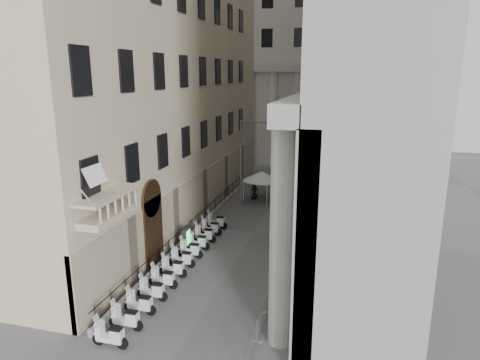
% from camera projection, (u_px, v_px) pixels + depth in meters
% --- Properties ---
extents(left_building, '(5.00, 36.00, 34.00)m').
position_uv_depth(left_building, '(170.00, 5.00, 33.26)').
color(left_building, '#C3B796').
rests_on(left_building, ground).
extents(far_building, '(22.00, 10.00, 30.00)m').
position_uv_depth(far_building, '(304.00, 48.00, 56.28)').
color(far_building, beige).
rests_on(far_building, ground).
extents(iron_fence, '(0.30, 28.00, 1.40)m').
position_uv_depth(iron_fence, '(197.00, 232.00, 32.89)').
color(iron_fence, black).
rests_on(iron_fence, ground).
extents(blue_awning, '(1.60, 3.00, 3.00)m').
position_uv_depth(blue_awning, '(316.00, 209.00, 38.30)').
color(blue_awning, navy).
rests_on(blue_awning, ground).
extents(flag, '(1.00, 1.40, 8.20)m').
position_uv_depth(flag, '(108.00, 327.00, 20.63)').
color(flag, '#9E0C11').
rests_on(flag, ground).
extents(scooter_0, '(1.40, 0.56, 1.50)m').
position_uv_depth(scooter_0, '(111.00, 347.00, 19.14)').
color(scooter_0, white).
rests_on(scooter_0, ground).
extents(scooter_1, '(1.40, 0.56, 1.50)m').
position_uv_depth(scooter_1, '(127.00, 329.00, 20.45)').
color(scooter_1, white).
rests_on(scooter_1, ground).
extents(scooter_2, '(1.40, 0.56, 1.50)m').
position_uv_depth(scooter_2, '(141.00, 314.00, 21.77)').
color(scooter_2, white).
rests_on(scooter_2, ground).
extents(scooter_3, '(1.40, 0.56, 1.50)m').
position_uv_depth(scooter_3, '(153.00, 300.00, 23.08)').
color(scooter_3, white).
rests_on(scooter_3, ground).
extents(scooter_4, '(1.40, 0.56, 1.50)m').
position_uv_depth(scooter_4, '(164.00, 288.00, 24.40)').
color(scooter_4, white).
rests_on(scooter_4, ground).
extents(scooter_5, '(1.40, 0.56, 1.50)m').
position_uv_depth(scooter_5, '(174.00, 277.00, 25.71)').
color(scooter_5, white).
rests_on(scooter_5, ground).
extents(scooter_6, '(1.40, 0.56, 1.50)m').
position_uv_depth(scooter_6, '(183.00, 267.00, 27.03)').
color(scooter_6, white).
rests_on(scooter_6, ground).
extents(scooter_7, '(1.40, 0.56, 1.50)m').
position_uv_depth(scooter_7, '(191.00, 258.00, 28.34)').
color(scooter_7, white).
rests_on(scooter_7, ground).
extents(scooter_8, '(1.40, 0.56, 1.50)m').
position_uv_depth(scooter_8, '(198.00, 249.00, 29.66)').
color(scooter_8, white).
rests_on(scooter_8, ground).
extents(scooter_9, '(1.40, 0.56, 1.50)m').
position_uv_depth(scooter_9, '(205.00, 242.00, 30.98)').
color(scooter_9, white).
rests_on(scooter_9, ground).
extents(scooter_10, '(1.40, 0.56, 1.50)m').
position_uv_depth(scooter_10, '(211.00, 235.00, 32.29)').
color(scooter_10, white).
rests_on(scooter_10, ground).
extents(scooter_11, '(1.40, 0.56, 1.50)m').
position_uv_depth(scooter_11, '(217.00, 229.00, 33.61)').
color(scooter_11, white).
rests_on(scooter_11, ground).
extents(barrier_0, '(0.60, 2.40, 1.10)m').
position_uv_depth(barrier_0, '(251.00, 359.00, 18.30)').
color(barrier_0, '#9EA0A5').
rests_on(barrier_0, ground).
extents(barrier_1, '(0.60, 2.40, 1.10)m').
position_uv_depth(barrier_1, '(263.00, 327.00, 20.64)').
color(barrier_1, '#9EA0A5').
rests_on(barrier_1, ground).
extents(barrier_2, '(0.60, 2.40, 1.10)m').
position_uv_depth(barrier_2, '(272.00, 301.00, 22.98)').
color(barrier_2, '#9EA0A5').
rests_on(barrier_2, ground).
extents(barrier_3, '(0.60, 2.40, 1.10)m').
position_uv_depth(barrier_3, '(280.00, 280.00, 25.33)').
color(barrier_3, '#9EA0A5').
rests_on(barrier_3, ground).
extents(barrier_4, '(0.60, 2.40, 1.10)m').
position_uv_depth(barrier_4, '(286.00, 262.00, 27.67)').
color(barrier_4, '#9EA0A5').
rests_on(barrier_4, ground).
extents(barrier_5, '(0.60, 2.40, 1.10)m').
position_uv_depth(barrier_5, '(292.00, 247.00, 30.01)').
color(barrier_5, '#9EA0A5').
rests_on(barrier_5, ground).
extents(barrier_6, '(0.60, 2.40, 1.10)m').
position_uv_depth(barrier_6, '(296.00, 235.00, 32.36)').
color(barrier_6, '#9EA0A5').
rests_on(barrier_6, ground).
extents(security_tent, '(3.55, 3.55, 2.88)m').
position_uv_depth(security_tent, '(259.00, 175.00, 40.83)').
color(security_tent, white).
rests_on(security_tent, ground).
extents(street_lamp, '(2.50, 0.92, 7.89)m').
position_uv_depth(street_lamp, '(244.00, 157.00, 37.85)').
color(street_lamp, gray).
rests_on(street_lamp, ground).
extents(info_kiosk, '(0.30, 0.85, 1.79)m').
position_uv_depth(info_kiosk, '(187.00, 240.00, 29.00)').
color(info_kiosk, black).
rests_on(info_kiosk, ground).
extents(pedestrian_a, '(0.77, 0.55, 2.01)m').
position_uv_depth(pedestrian_a, '(284.00, 184.00, 42.94)').
color(pedestrian_a, black).
rests_on(pedestrian_a, ground).
extents(pedestrian_b, '(1.01, 0.84, 1.88)m').
position_uv_depth(pedestrian_b, '(312.00, 178.00, 45.73)').
color(pedestrian_b, black).
rests_on(pedestrian_b, ground).
extents(pedestrian_c, '(0.89, 0.70, 1.61)m').
position_uv_depth(pedestrian_c, '(254.00, 191.00, 41.33)').
color(pedestrian_c, black).
rests_on(pedestrian_c, ground).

